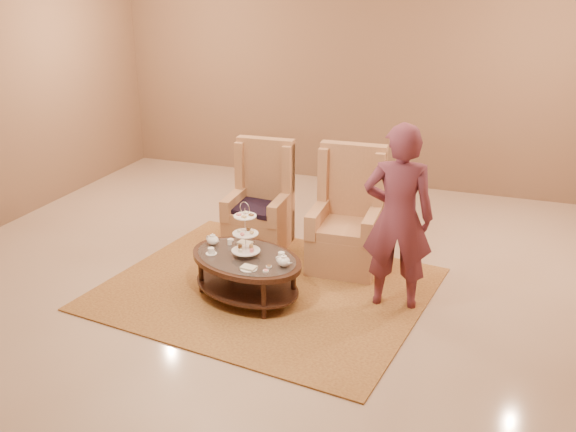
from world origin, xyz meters
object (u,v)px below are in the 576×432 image
at_px(armchair_left, 261,211).
at_px(person, 398,218).
at_px(tea_table, 246,264).
at_px(armchair_right, 347,227).

xyz_separation_m(armchair_left, person, (1.78, -0.92, 0.49)).
bearing_deg(armchair_left, person, -29.99).
bearing_deg(tea_table, armchair_left, 125.43).
distance_m(tea_table, armchair_right, 1.32).
bearing_deg(armchair_left, armchair_right, -12.43).
distance_m(armchair_left, armchair_right, 1.12).
xyz_separation_m(armchair_left, armchair_right, (1.11, -0.19, 0.02)).
relative_size(tea_table, armchair_left, 1.14).
relative_size(armchair_right, person, 0.73).
height_order(tea_table, armchair_right, armchair_right).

